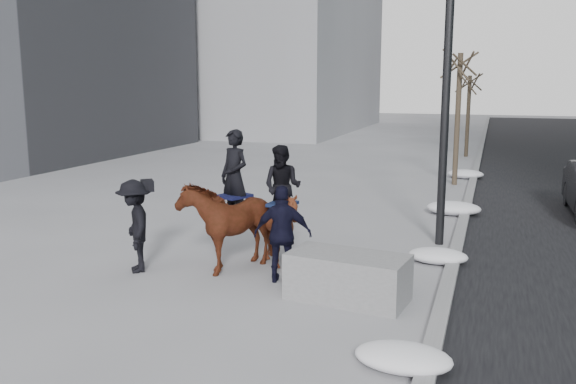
% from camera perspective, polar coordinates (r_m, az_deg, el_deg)
% --- Properties ---
extents(ground, '(120.00, 120.00, 0.00)m').
position_cam_1_polar(ground, '(10.75, -2.08, -8.99)').
color(ground, gray).
rests_on(ground, ground).
extents(curb, '(0.25, 90.00, 0.12)m').
position_cam_1_polar(curb, '(19.80, 16.62, -0.28)').
color(curb, gray).
rests_on(curb, ground).
extents(planter, '(2.05, 1.22, 0.77)m').
position_cam_1_polar(planter, '(10.14, 5.61, -7.92)').
color(planter, gray).
rests_on(planter, ground).
extents(tree_near, '(1.20, 1.20, 4.99)m').
position_cam_1_polar(tree_near, '(21.78, 15.60, 7.17)').
color(tree_near, '#392F21').
rests_on(tree_near, ground).
extents(tree_far, '(1.20, 1.20, 4.25)m').
position_cam_1_polar(tree_far, '(30.26, 16.51, 7.19)').
color(tree_far, '#34291F').
rests_on(tree_far, ground).
extents(mounted_left, '(1.71, 2.25, 2.65)m').
position_cam_1_polar(mounted_left, '(11.81, -5.23, -2.27)').
color(mounted_left, '#46220E').
rests_on(mounted_left, ground).
extents(mounted_right, '(1.32, 1.47, 2.35)m').
position_cam_1_polar(mounted_right, '(11.76, -0.70, -2.49)').
color(mounted_right, '#45170D').
rests_on(mounted_right, ground).
extents(feeder, '(1.10, 0.97, 1.75)m').
position_cam_1_polar(feeder, '(10.84, -0.49, -3.97)').
color(feeder, black).
rests_on(feeder, ground).
extents(camera_crew, '(1.21, 1.30, 1.75)m').
position_cam_1_polar(camera_crew, '(11.79, -14.13, -3.06)').
color(camera_crew, black).
rests_on(camera_crew, ground).
extents(lamppost, '(0.25, 1.53, 9.09)m').
position_cam_1_polar(lamppost, '(13.68, 14.94, 16.03)').
color(lamppost, black).
rests_on(lamppost, ground).
extents(snow_piles, '(1.43, 16.87, 0.36)m').
position_cam_1_polar(snow_piles, '(15.84, 14.96, -2.38)').
color(snow_piles, silver).
rests_on(snow_piles, ground).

